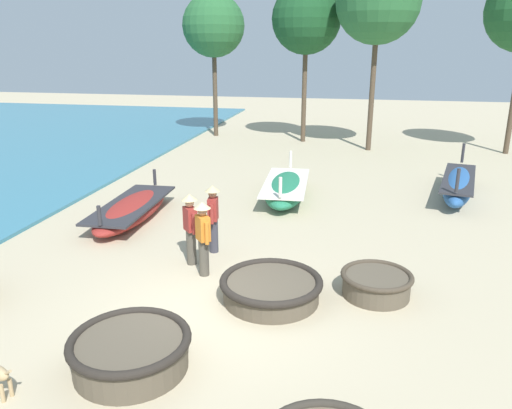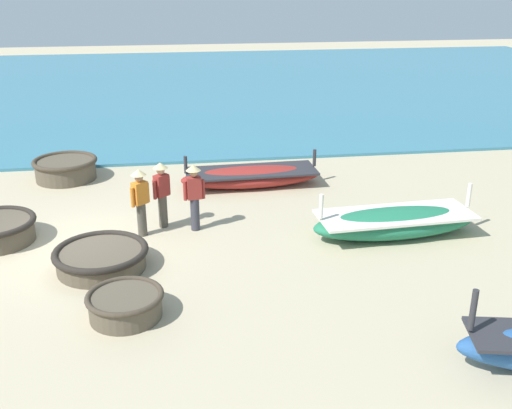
% 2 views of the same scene
% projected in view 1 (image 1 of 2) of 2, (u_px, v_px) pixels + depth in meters
% --- Properties ---
extents(ground_plane, '(80.00, 80.00, 0.00)m').
position_uv_depth(ground_plane, '(211.00, 312.00, 9.36)').
color(ground_plane, '#BCAD8C').
extents(coracle_center, '(2.02, 2.02, 0.48)m').
position_uv_depth(coracle_center, '(271.00, 288.00, 9.74)').
color(coracle_center, brown).
rests_on(coracle_center, ground).
extents(coracle_front_left, '(1.89, 1.89, 0.57)m').
position_uv_depth(coracle_front_left, '(130.00, 351.00, 7.66)').
color(coracle_front_left, brown).
rests_on(coracle_front_left, ground).
extents(coracle_nearest, '(1.43, 1.43, 0.49)m').
position_uv_depth(coracle_nearest, '(376.00, 283.00, 9.93)').
color(coracle_nearest, brown).
rests_on(coracle_nearest, ground).
extents(long_boat_ochre_hull, '(1.84, 4.63, 1.42)m').
position_uv_depth(long_boat_ochre_hull, '(458.00, 185.00, 16.37)').
color(long_boat_ochre_hull, '#285693').
rests_on(long_boat_ochre_hull, ground).
extents(long_boat_red_hull, '(1.46, 4.19, 1.02)m').
position_uv_depth(long_boat_red_hull, '(132.00, 209.00, 14.28)').
color(long_boat_red_hull, maroon).
rests_on(long_boat_red_hull, ground).
extents(long_boat_blue_hull, '(1.56, 4.12, 1.20)m').
position_uv_depth(long_boat_blue_hull, '(286.00, 188.00, 16.20)').
color(long_boat_blue_hull, '#237551').
rests_on(long_boat_blue_hull, ground).
extents(fisherman_hauling, '(0.39, 0.43, 1.67)m').
position_uv_depth(fisherman_hauling, '(203.00, 234.00, 10.61)').
color(fisherman_hauling, '#4C473D').
rests_on(fisherman_hauling, ground).
extents(fisherman_standing_right, '(0.39, 0.42, 1.67)m').
position_uv_depth(fisherman_standing_right, '(190.00, 224.00, 11.16)').
color(fisherman_standing_right, '#4C473D').
rests_on(fisherman_standing_right, ground).
extents(fisherman_crouching, '(0.36, 0.53, 1.67)m').
position_uv_depth(fisherman_crouching, '(213.00, 214.00, 11.83)').
color(fisherman_crouching, '#383842').
rests_on(fisherman_crouching, ground).
extents(tree_right_mid, '(3.73, 3.73, 8.51)m').
position_uv_depth(tree_right_mid, '(378.00, 1.00, 21.87)').
color(tree_right_mid, '#4C3D2D').
rests_on(tree_right_mid, ground).
extents(tree_tall_back, '(3.24, 3.24, 7.39)m').
position_uv_depth(tree_tall_back, '(213.00, 26.00, 25.91)').
color(tree_tall_back, '#4C3D2D').
rests_on(tree_tall_back, ground).
extents(tree_left_mid, '(3.38, 3.38, 7.69)m').
position_uv_depth(tree_left_mid, '(306.00, 19.00, 24.19)').
color(tree_left_mid, '#4C3D2D').
rests_on(tree_left_mid, ground).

